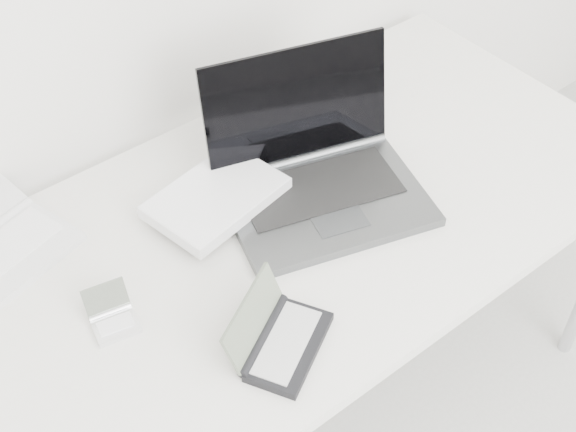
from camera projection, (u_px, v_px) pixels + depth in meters
desk at (287, 234)px, 1.71m from camera, size 1.60×0.80×0.73m
laptop_large at (290, 181)px, 1.69m from camera, size 0.59×0.45×0.28m
pda_silver at (113, 318)px, 1.48m from camera, size 0.10×0.11×0.06m
palmtop_charcoal at (279, 339)px, 1.43m from camera, size 0.23×0.21×0.10m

